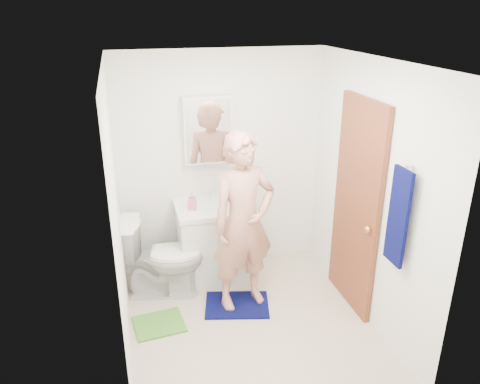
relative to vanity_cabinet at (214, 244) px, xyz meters
name	(u,v)px	position (x,y,z in m)	size (l,w,h in m)	color
floor	(250,325)	(0.15, -0.91, -0.41)	(2.20, 2.40, 0.02)	beige
ceiling	(253,60)	(0.15, -0.91, 2.01)	(2.20, 2.40, 0.02)	white
wall_back	(221,164)	(0.15, 0.30, 0.80)	(2.20, 0.02, 2.40)	white
wall_front	(305,285)	(0.15, -2.12, 0.80)	(2.20, 0.02, 2.40)	white
wall_left	(116,222)	(-0.96, -0.91, 0.80)	(0.02, 2.40, 2.40)	white
wall_right	(370,195)	(1.26, -0.91, 0.80)	(0.02, 2.40, 2.40)	white
vanity_cabinet	(214,244)	(0.00, 0.00, 0.00)	(0.75, 0.55, 0.80)	white
countertop	(214,208)	(0.00, 0.00, 0.43)	(0.79, 0.59, 0.05)	white
sink_basin	(214,206)	(0.00, 0.00, 0.44)	(0.40, 0.40, 0.03)	white
faucet	(210,194)	(0.00, 0.18, 0.51)	(0.03, 0.03, 0.12)	silver
medicine_cabinet	(208,130)	(0.00, 0.22, 1.20)	(0.50, 0.12, 0.70)	white
mirror_panel	(209,131)	(0.00, 0.16, 1.20)	(0.46, 0.01, 0.66)	white
door	(356,207)	(1.22, -0.76, 0.62)	(0.05, 0.80, 2.05)	brown
door_knob	(368,229)	(1.18, -1.08, 0.55)	(0.07, 0.07, 0.07)	gold
towel	(398,217)	(1.18, -1.48, 0.85)	(0.03, 0.24, 0.80)	#070A43
towel_hook	(410,166)	(1.22, -1.48, 1.27)	(0.02, 0.02, 0.06)	silver
toilet	(162,257)	(-0.58, -0.18, 0.02)	(0.47, 0.82, 0.83)	white
bath_mat	(237,305)	(0.10, -0.60, -0.39)	(0.62, 0.45, 0.02)	#070A43
green_rug	(159,324)	(-0.68, -0.71, -0.39)	(0.45, 0.38, 0.02)	#509B33
soap_dispenser	(192,201)	(-0.23, -0.04, 0.54)	(0.08, 0.08, 0.18)	#D16184
toothbrush_cup	(231,195)	(0.21, 0.10, 0.50)	(0.13, 0.13, 0.11)	#693C84
man	(244,223)	(0.17, -0.57, 0.49)	(0.64, 0.42, 1.75)	tan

